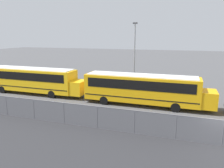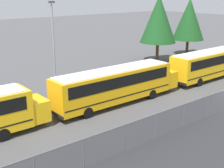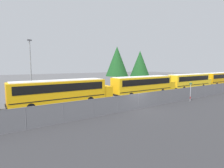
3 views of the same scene
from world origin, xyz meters
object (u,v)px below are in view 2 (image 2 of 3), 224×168
Objects in this scene: school_bus_3 at (213,62)px; tree_0 at (189,19)px; tree_1 at (159,19)px; light_pole at (54,44)px; school_bus_2 at (117,83)px.

tree_0 is (9.16, 10.81, 3.70)m from school_bus_3.
school_bus_3 is 1.44× the size of tree_1.
light_pole is at bearing 157.49° from school_bus_3.
light_pole is at bearing 110.81° from school_bus_2.
tree_1 is (-7.53, -0.48, 0.47)m from tree_0.
tree_0 is at bearing 23.96° from school_bus_2.
light_pole is (-16.93, 7.02, 2.95)m from school_bus_3.
light_pole is 0.95× the size of tree_1.
tree_0 is (26.09, 3.79, 0.75)m from light_pole.
school_bus_2 is 14.40m from school_bus_3.
tree_0 reaches higher than school_bus_2.
school_bus_2 is at bearing 178.65° from school_bus_3.
school_bus_3 is 18.56m from light_pole.
tree_1 is at bearing 81.03° from school_bus_3.
school_bus_2 is at bearing -156.04° from tree_0.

